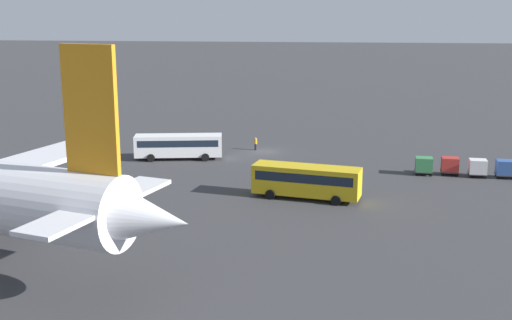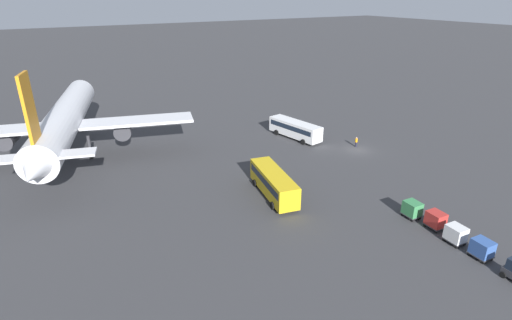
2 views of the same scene
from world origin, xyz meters
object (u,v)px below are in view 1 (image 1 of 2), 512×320
object	(u,v)px
cargo_cart_blue	(505,168)
cargo_cart_white	(478,167)
shuttle_bus_far	(306,179)
worker_person	(256,144)
shuttle_bus_near	(179,145)
cargo_cart_green	(424,165)
cargo_cart_red	(450,165)

from	to	relation	value
cargo_cart_blue	cargo_cart_white	distance (m)	2.99
shuttle_bus_far	worker_person	bearing A→B (deg)	-59.17
shuttle_bus_far	cargo_cart_white	size ratio (longest dim) A/B	5.33
shuttle_bus_near	shuttle_bus_far	bearing A→B (deg)	127.24
cargo_cart_green	cargo_cart_blue	bearing A→B (deg)	177.67
shuttle_bus_near	shuttle_bus_far	xyz separation A→B (m)	(-17.07, 15.64, 0.12)
cargo_cart_white	shuttle_bus_near	bearing A→B (deg)	-7.39
cargo_cart_blue	cargo_cart_red	bearing A→B (deg)	-6.70
shuttle_bus_near	cargo_cart_red	bearing A→B (deg)	162.77
worker_person	cargo_cart_green	xyz separation A→B (m)	(-21.02, 10.95, 0.32)
shuttle_bus_far	worker_person	size ratio (longest dim) A/B	6.43
cargo_cart_white	cargo_cart_green	world-z (taller)	same
cargo_cart_white	cargo_cart_green	xyz separation A→B (m)	(5.97, -0.31, 0.00)
shuttle_bus_far	worker_person	xyz separation A→B (m)	(7.95, -22.21, -1.13)
shuttle_bus_far	cargo_cart_green	size ratio (longest dim) A/B	5.33
shuttle_bus_near	cargo_cart_white	xyz separation A→B (m)	(-36.11, 4.68, -0.69)
shuttle_bus_far	cargo_cart_green	distance (m)	17.27
shuttle_bus_far	cargo_cart_white	world-z (taller)	shuttle_bus_far
worker_person	cargo_cart_white	xyz separation A→B (m)	(-26.99, 11.26, 0.32)
shuttle_bus_far	cargo_cart_blue	distance (m)	24.58
shuttle_bus_near	cargo_cart_green	xyz separation A→B (m)	(-30.13, 4.38, -0.69)
cargo_cart_red	shuttle_bus_near	bearing A→B (deg)	-6.96
cargo_cart_green	worker_person	bearing A→B (deg)	-27.53
shuttle_bus_far	cargo_cart_green	xyz separation A→B (m)	(-13.07, -11.26, -0.81)
shuttle_bus_near	cargo_cart_white	distance (m)	36.41
shuttle_bus_near	cargo_cart_red	xyz separation A→B (m)	(-33.12, 4.04, -0.69)
cargo_cart_white	worker_person	bearing A→B (deg)	-22.65
shuttle_bus_far	worker_person	world-z (taller)	shuttle_bus_far
cargo_cart_blue	worker_person	bearing A→B (deg)	-20.69
cargo_cart_white	cargo_cart_blue	bearing A→B (deg)	178.86
cargo_cart_blue	cargo_cart_green	distance (m)	8.96
shuttle_bus_near	cargo_cart_blue	bearing A→B (deg)	162.81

